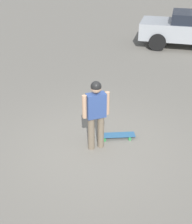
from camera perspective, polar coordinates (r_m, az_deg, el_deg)
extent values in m
plane|color=gray|center=(7.01, 0.00, -6.42)|extent=(220.00, 220.00, 0.00)
cylinder|color=#7A6B56|center=(6.76, -0.88, -3.90)|extent=(0.14, 0.14, 0.78)
cylinder|color=#7A6B56|center=(6.83, 0.88, -3.56)|extent=(0.14, 0.14, 0.78)
cube|color=#334C8C|center=(6.46, 0.00, 1.20)|extent=(0.42, 0.24, 0.54)
cylinder|color=tan|center=(6.39, -2.11, 0.96)|extent=(0.10, 0.10, 0.51)
cylinder|color=tan|center=(6.54, 2.06, 1.64)|extent=(0.10, 0.10, 0.51)
sphere|color=tan|center=(6.29, 0.00, 4.38)|extent=(0.21, 0.21, 0.21)
sphere|color=black|center=(6.28, 0.00, 4.69)|extent=(0.22, 0.22, 0.22)
cube|color=#336693|center=(7.29, 3.79, -4.21)|extent=(0.89, 0.51, 0.01)
cylinder|color=green|center=(7.18, 1.58, -5.15)|extent=(0.08, 0.05, 0.07)
cylinder|color=green|center=(7.39, 1.39, -4.05)|extent=(0.08, 0.05, 0.07)
cylinder|color=green|center=(7.25, 6.21, -4.93)|extent=(0.08, 0.05, 0.07)
cylinder|color=green|center=(7.46, 5.88, -3.85)|extent=(0.08, 0.05, 0.07)
cube|color=#ADB2B7|center=(14.28, 17.02, 14.03)|extent=(4.41, 4.07, 0.70)
cylinder|color=black|center=(13.52, 11.16, 12.40)|extent=(0.67, 0.60, 0.71)
cylinder|color=black|center=(15.23, 11.73, 14.17)|extent=(0.67, 0.60, 0.71)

